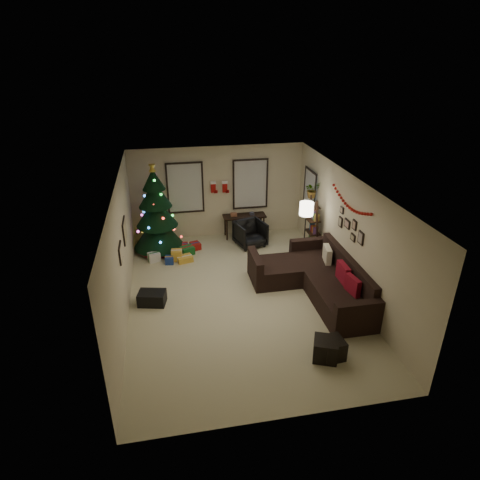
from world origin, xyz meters
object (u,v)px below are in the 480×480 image
Objects in this scene: christmas_tree at (157,215)px; desk_chair at (250,234)px; sofa at (317,279)px; desk at (244,218)px; bookshelf at (314,228)px.

desk_chair is at bearing -4.31° from christmas_tree.
sofa reaches higher than desk.
desk is 2.23m from bookshelf.
christmas_tree reaches higher than sofa.
sofa is (3.60, -2.86, -0.75)m from christmas_tree.
sofa is 1.86× the size of bookshelf.
christmas_tree reaches higher than desk.
bookshelf reaches higher than sofa.
bookshelf reaches higher than desk_chair.
desk is 0.69m from desk_chair.
desk_chair is (-1.02, 2.67, 0.06)m from sofa.
christmas_tree is 2.03× the size of desk.
desk is 0.75× the size of bookshelf.
sofa is 4.26× the size of desk_chair.
desk_chair is at bearing 111.02° from sofa.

